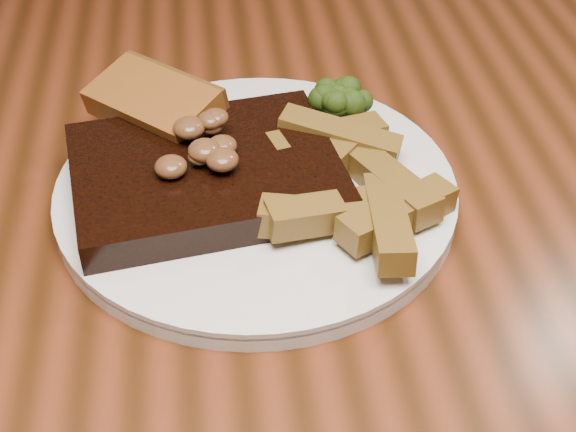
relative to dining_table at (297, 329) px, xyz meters
name	(u,v)px	position (x,y,z in m)	size (l,w,h in m)	color
dining_table	(297,329)	(0.00, 0.00, 0.00)	(1.60, 0.90, 0.75)	#552311
chair_far	(194,73)	(-0.07, 0.67, -0.16)	(0.44, 0.44, 0.90)	black
plate	(256,193)	(-0.02, 0.05, 0.10)	(0.29, 0.29, 0.01)	silver
steak	(206,175)	(-0.06, 0.05, 0.12)	(0.19, 0.14, 0.03)	black
steak_bone	(211,241)	(-0.06, -0.02, 0.11)	(0.13, 0.01, 0.02)	#BBAC91
mushroom_pile	(208,141)	(-0.06, 0.05, 0.15)	(0.07, 0.07, 0.03)	brown
garlic_bread	(156,123)	(-0.10, 0.12, 0.12)	(0.10, 0.05, 0.02)	brown
potato_wedges	(352,183)	(0.04, 0.03, 0.12)	(0.12, 0.12, 0.02)	brown
broccoli_cluster	(337,109)	(0.04, 0.11, 0.12)	(0.06, 0.06, 0.04)	#253B0D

